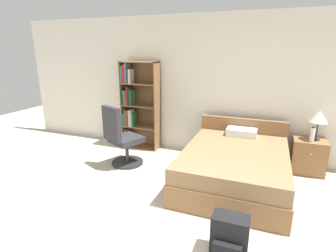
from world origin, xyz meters
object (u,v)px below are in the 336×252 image
object	(u,v)px
office_chair	(122,140)
backpack_black	(229,237)
table_lamp	(319,117)
bookshelf	(136,104)
water_bottle	(312,135)
bed	(235,165)
nightstand	(308,156)

from	to	relation	value
office_chair	backpack_black	world-z (taller)	office_chair
table_lamp	office_chair	bearing A→B (deg)	-163.60
bookshelf	office_chair	xyz separation A→B (m)	(0.20, -0.94, -0.43)
office_chair	water_bottle	bearing A→B (deg)	14.48
bed	backpack_black	size ratio (longest dim) A/B	4.69
bed	office_chair	size ratio (longest dim) A/B	1.83
office_chair	water_bottle	world-z (taller)	office_chair
bookshelf	table_lamp	distance (m)	3.27
nightstand	water_bottle	bearing A→B (deg)	-92.13
nightstand	backpack_black	size ratio (longest dim) A/B	1.35
office_chair	water_bottle	distance (m)	3.10
table_lamp	nightstand	bearing A→B (deg)	-160.50
table_lamp	water_bottle	bearing A→B (deg)	-119.24
office_chair	nightstand	world-z (taller)	office_chair
bed	backpack_black	bearing A→B (deg)	-84.29
bed	nightstand	world-z (taller)	bed
bed	nightstand	xyz separation A→B (m)	(1.08, 0.79, 0.00)
bookshelf	nightstand	distance (m)	3.26
office_chair	backpack_black	size ratio (longest dim) A/B	2.56
table_lamp	backpack_black	xyz separation A→B (m)	(-0.99, -2.36, -0.74)
table_lamp	backpack_black	world-z (taller)	table_lamp
backpack_black	office_chair	bearing A→B (deg)	144.92
bed	table_lamp	xyz separation A→B (m)	(1.15, 0.82, 0.66)
bookshelf	backpack_black	world-z (taller)	bookshelf
nightstand	water_bottle	size ratio (longest dim) A/B	2.28
office_chair	bookshelf	bearing A→B (deg)	102.28
bookshelf	backpack_black	bearing A→B (deg)	-46.41
nightstand	office_chair	bearing A→B (deg)	-163.67
office_chair	nightstand	size ratio (longest dim) A/B	1.90
bookshelf	nightstand	xyz separation A→B (m)	(3.20, -0.06, -0.62)
bed	office_chair	bearing A→B (deg)	-177.49
bed	water_bottle	distance (m)	1.34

